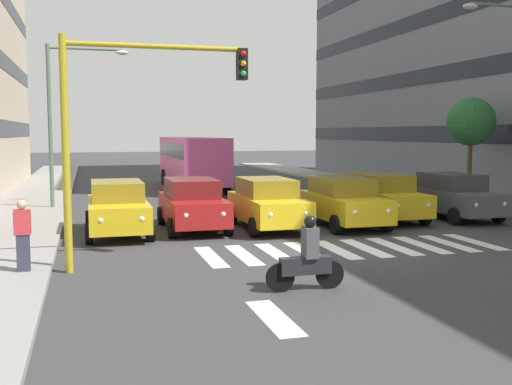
{
  "coord_description": "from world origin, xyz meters",
  "views": [
    {
      "loc": [
        7.12,
        15.42,
        3.27
      ],
      "look_at": [
        1.46,
        -4.78,
        1.19
      ],
      "focal_mm": 42.17,
      "sensor_mm": 36.0,
      "label": 1
    }
  ],
  "objects_px": {
    "car_3": "(267,203)",
    "car_5": "(117,207)",
    "car_4": "(192,204)",
    "bus_behind_traffic": "(192,157)",
    "car_1": "(382,197)",
    "car_0": "(453,196)",
    "car_2": "(343,201)",
    "street_tree_1": "(471,122)",
    "motorcycle_with_rider": "(307,260)",
    "pedestrian_waiting": "(23,234)",
    "traffic_light_gantry": "(121,114)",
    "street_lamp_right": "(64,107)"
  },
  "relations": [
    {
      "from": "car_1",
      "to": "street_lamp_right",
      "type": "bearing_deg",
      "value": -28.62
    },
    {
      "from": "car_2",
      "to": "street_lamp_right",
      "type": "height_order",
      "value": "street_lamp_right"
    },
    {
      "from": "car_1",
      "to": "traffic_light_gantry",
      "type": "distance_m",
      "value": 11.76
    },
    {
      "from": "car_1",
      "to": "pedestrian_waiting",
      "type": "xyz_separation_m",
      "value": [
        12.09,
        5.98,
        0.11
      ]
    },
    {
      "from": "motorcycle_with_rider",
      "to": "car_1",
      "type": "bearing_deg",
      "value": -125.71
    },
    {
      "from": "car_4",
      "to": "bus_behind_traffic",
      "type": "distance_m",
      "value": 15.03
    },
    {
      "from": "car_4",
      "to": "bus_behind_traffic",
      "type": "relative_size",
      "value": 0.42
    },
    {
      "from": "car_4",
      "to": "street_tree_1",
      "type": "height_order",
      "value": "street_tree_1"
    },
    {
      "from": "car_0",
      "to": "car_2",
      "type": "relative_size",
      "value": 1.0
    },
    {
      "from": "car_5",
      "to": "pedestrian_waiting",
      "type": "bearing_deg",
      "value": 66.27
    },
    {
      "from": "bus_behind_traffic",
      "to": "car_1",
      "type": "bearing_deg",
      "value": 108.18
    },
    {
      "from": "traffic_light_gantry",
      "to": "pedestrian_waiting",
      "type": "xyz_separation_m",
      "value": [
        2.24,
        0.21,
        -2.71
      ]
    },
    {
      "from": "street_lamp_right",
      "to": "car_1",
      "type": "bearing_deg",
      "value": 151.38
    },
    {
      "from": "bus_behind_traffic",
      "to": "street_tree_1",
      "type": "xyz_separation_m",
      "value": [
        -10.76,
        11.3,
        1.88
      ]
    },
    {
      "from": "car_0",
      "to": "bus_behind_traffic",
      "type": "relative_size",
      "value": 0.42
    },
    {
      "from": "traffic_light_gantry",
      "to": "street_tree_1",
      "type": "relative_size",
      "value": 1.17
    },
    {
      "from": "street_lamp_right",
      "to": "bus_behind_traffic",
      "type": "bearing_deg",
      "value": -129.39
    },
    {
      "from": "car_2",
      "to": "street_lamp_right",
      "type": "xyz_separation_m",
      "value": [
        9.47,
        -7.29,
        3.48
      ]
    },
    {
      "from": "car_5",
      "to": "pedestrian_waiting",
      "type": "distance_m",
      "value": 5.82
    },
    {
      "from": "car_0",
      "to": "traffic_light_gantry",
      "type": "xyz_separation_m",
      "value": [
        12.64,
        5.42,
        2.82
      ]
    },
    {
      "from": "car_2",
      "to": "car_5",
      "type": "xyz_separation_m",
      "value": [
        7.7,
        -0.34,
        0.0
      ]
    },
    {
      "from": "car_3",
      "to": "pedestrian_waiting",
      "type": "height_order",
      "value": "pedestrian_waiting"
    },
    {
      "from": "bus_behind_traffic",
      "to": "motorcycle_with_rider",
      "type": "height_order",
      "value": "bus_behind_traffic"
    },
    {
      "from": "car_5",
      "to": "street_tree_1",
      "type": "xyz_separation_m",
      "value": [
        -15.74,
        -3.87,
        2.86
      ]
    },
    {
      "from": "traffic_light_gantry",
      "to": "pedestrian_waiting",
      "type": "bearing_deg",
      "value": 5.28
    },
    {
      "from": "bus_behind_traffic",
      "to": "traffic_light_gantry",
      "type": "xyz_separation_m",
      "value": [
        5.08,
        20.29,
        1.85
      ]
    },
    {
      "from": "car_1",
      "to": "car_0",
      "type": "bearing_deg",
      "value": 172.67
    },
    {
      "from": "car_2",
      "to": "street_lamp_right",
      "type": "distance_m",
      "value": 12.45
    },
    {
      "from": "car_3",
      "to": "pedestrian_waiting",
      "type": "relative_size",
      "value": 2.72
    },
    {
      "from": "bus_behind_traffic",
      "to": "street_lamp_right",
      "type": "bearing_deg",
      "value": 50.61
    },
    {
      "from": "car_5",
      "to": "motorcycle_with_rider",
      "type": "height_order",
      "value": "car_5"
    },
    {
      "from": "car_2",
      "to": "car_5",
      "type": "bearing_deg",
      "value": -2.55
    },
    {
      "from": "car_0",
      "to": "street_lamp_right",
      "type": "bearing_deg",
      "value": -24.91
    },
    {
      "from": "car_3",
      "to": "bus_behind_traffic",
      "type": "distance_m",
      "value": 15.37
    },
    {
      "from": "car_4",
      "to": "traffic_light_gantry",
      "type": "distance_m",
      "value": 6.7
    },
    {
      "from": "traffic_light_gantry",
      "to": "pedestrian_waiting",
      "type": "height_order",
      "value": "traffic_light_gantry"
    },
    {
      "from": "pedestrian_waiting",
      "to": "car_3",
      "type": "bearing_deg",
      "value": -144.86
    },
    {
      "from": "car_3",
      "to": "pedestrian_waiting",
      "type": "distance_m",
      "value": 8.96
    },
    {
      "from": "car_4",
      "to": "street_tree_1",
      "type": "xyz_separation_m",
      "value": [
        -13.25,
        -3.49,
        2.86
      ]
    },
    {
      "from": "motorcycle_with_rider",
      "to": "car_4",
      "type": "bearing_deg",
      "value": -83.47
    },
    {
      "from": "pedestrian_waiting",
      "to": "traffic_light_gantry",
      "type": "bearing_deg",
      "value": -174.72
    },
    {
      "from": "car_4",
      "to": "pedestrian_waiting",
      "type": "distance_m",
      "value": 7.48
    },
    {
      "from": "car_1",
      "to": "pedestrian_waiting",
      "type": "distance_m",
      "value": 13.49
    },
    {
      "from": "car_1",
      "to": "car_4",
      "type": "xyz_separation_m",
      "value": [
        7.25,
        0.28,
        0.0
      ]
    },
    {
      "from": "car_3",
      "to": "car_5",
      "type": "xyz_separation_m",
      "value": [
        4.98,
        -0.17,
        0.0
      ]
    },
    {
      "from": "car_3",
      "to": "car_5",
      "type": "relative_size",
      "value": 1.0
    },
    {
      "from": "car_0",
      "to": "pedestrian_waiting",
      "type": "distance_m",
      "value": 15.91
    },
    {
      "from": "street_tree_1",
      "to": "traffic_light_gantry",
      "type": "bearing_deg",
      "value": 29.55
    },
    {
      "from": "car_3",
      "to": "car_0",
      "type": "bearing_deg",
      "value": -176.44
    },
    {
      "from": "car_0",
      "to": "car_5",
      "type": "bearing_deg",
      "value": 1.38
    }
  ]
}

